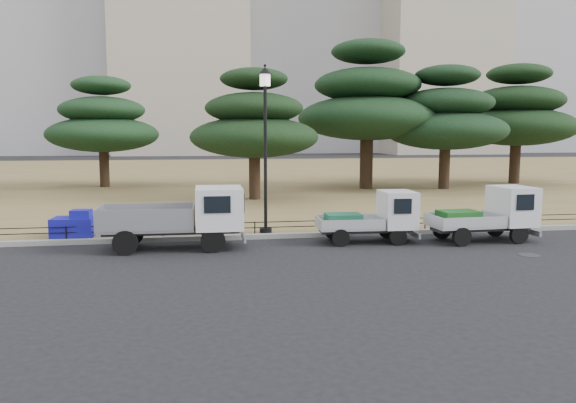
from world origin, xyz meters
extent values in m
plane|color=black|center=(0.00, 0.00, 0.00)|extent=(220.00, 220.00, 0.00)
cube|color=olive|center=(0.00, 30.60, 0.07)|extent=(120.00, 56.00, 0.15)
cube|color=gray|center=(0.00, 2.60, 0.08)|extent=(120.00, 0.25, 0.16)
cylinder|color=black|center=(-2.45, 0.62, 0.36)|extent=(0.72, 0.16, 0.72)
cylinder|color=black|center=(-2.42, 2.18, 0.36)|extent=(0.72, 0.16, 0.72)
cylinder|color=black|center=(-4.94, 0.66, 0.36)|extent=(0.72, 0.16, 0.72)
cylinder|color=black|center=(-4.92, 2.22, 0.36)|extent=(0.72, 0.16, 0.72)
cube|color=#2D2D30|center=(-3.65, 1.42, 0.55)|extent=(4.04, 0.92, 0.13)
cube|color=gray|center=(-4.37, 1.43, 0.96)|extent=(2.82, 1.62, 0.70)
cube|color=silver|center=(-2.23, 1.39, 1.23)|extent=(1.43, 1.74, 1.24)
cylinder|color=black|center=(3.29, 0.82, 0.27)|extent=(0.55, 0.17, 0.55)
cylinder|color=black|center=(3.34, 2.00, 0.27)|extent=(0.55, 0.17, 0.55)
cylinder|color=black|center=(1.47, 0.90, 0.27)|extent=(0.55, 0.17, 0.55)
cylinder|color=black|center=(1.52, 2.08, 0.27)|extent=(0.55, 0.17, 0.55)
cube|color=#2D2D30|center=(2.43, 1.45, 0.40)|extent=(2.97, 0.80, 0.13)
cube|color=#B4B6BC|center=(1.90, 1.47, 0.65)|extent=(2.08, 1.33, 0.36)
cube|color=silver|center=(3.47, 1.40, 1.05)|extent=(1.08, 1.39, 1.17)
cube|color=#1B5E40|center=(1.70, 1.48, 0.74)|extent=(1.15, 0.86, 0.40)
cylinder|color=black|center=(7.15, 0.42, 0.30)|extent=(0.60, 0.19, 0.59)
cylinder|color=black|center=(7.09, 1.72, 0.30)|extent=(0.60, 0.19, 0.59)
cylinder|color=black|center=(5.18, 0.32, 0.30)|extent=(0.60, 0.19, 0.59)
cylinder|color=black|center=(5.11, 1.62, 0.30)|extent=(0.60, 0.19, 0.59)
cube|color=#2D2D30|center=(6.16, 1.02, 0.43)|extent=(3.22, 0.89, 0.14)
cube|color=#B9BBC1|center=(5.58, 0.99, 0.70)|extent=(2.26, 1.45, 0.39)
cube|color=silver|center=(7.28, 1.08, 1.13)|extent=(1.18, 1.51, 1.25)
cube|color=#1A5B1D|center=(5.36, 0.98, 0.80)|extent=(1.25, 0.94, 0.43)
cylinder|color=black|center=(-0.61, 2.90, 0.23)|extent=(0.41, 0.41, 0.15)
cylinder|color=black|center=(-0.61, 2.90, 2.66)|extent=(0.11, 0.11, 4.71)
cylinder|color=white|center=(-0.61, 2.90, 5.20)|extent=(0.38, 0.38, 0.38)
cone|color=black|center=(-0.61, 2.90, 5.51)|extent=(0.49, 0.49, 0.24)
cylinder|color=black|center=(0.00, 2.75, 0.35)|extent=(38.00, 0.03, 0.03)
cylinder|color=black|center=(0.00, 2.75, 0.53)|extent=(38.00, 0.03, 0.03)
cylinder|color=black|center=(0.00, 2.75, 0.35)|extent=(0.04, 0.04, 0.40)
cube|color=#1615AA|center=(-6.85, 3.23, 0.46)|extent=(1.38, 1.06, 0.62)
cube|color=#1615AA|center=(-6.59, 3.10, 0.90)|extent=(0.65, 0.57, 0.26)
cylinder|color=#2D2D30|center=(6.50, -1.20, 0.01)|extent=(0.60, 0.60, 0.01)
cylinder|color=black|center=(-8.59, 21.00, 1.49)|extent=(0.60, 0.60, 2.67)
ellipsoid|color=#163319|center=(-8.59, 21.00, 3.43)|extent=(6.87, 6.87, 2.20)
ellipsoid|color=#163319|center=(-8.59, 21.00, 4.93)|extent=(5.24, 5.24, 1.68)
ellipsoid|color=#163319|center=(-8.59, 21.00, 6.44)|extent=(3.62, 3.62, 1.16)
cylinder|color=black|center=(0.04, 12.73, 1.43)|extent=(0.58, 0.58, 2.57)
ellipsoid|color=black|center=(0.04, 12.73, 3.30)|extent=(6.47, 6.47, 2.07)
ellipsoid|color=black|center=(0.04, 12.73, 4.74)|extent=(4.94, 4.94, 1.58)
ellipsoid|color=black|center=(0.04, 12.73, 6.18)|extent=(3.41, 3.41, 1.09)
cylinder|color=black|center=(7.34, 17.28, 1.89)|extent=(0.78, 0.78, 3.48)
ellipsoid|color=black|center=(7.34, 17.28, 4.41)|extent=(8.37, 8.37, 2.68)
ellipsoid|color=black|center=(7.34, 17.28, 6.37)|extent=(6.39, 6.39, 2.05)
ellipsoid|color=black|center=(7.34, 17.28, 8.32)|extent=(4.41, 4.41, 1.41)
cylinder|color=black|center=(11.95, 16.32, 1.59)|extent=(0.65, 0.65, 2.88)
ellipsoid|color=black|center=(11.95, 16.32, 3.68)|extent=(7.31, 7.31, 2.34)
ellipsoid|color=black|center=(11.95, 16.32, 5.29)|extent=(5.58, 5.58, 1.79)
ellipsoid|color=black|center=(11.95, 16.32, 6.91)|extent=(3.85, 3.85, 1.23)
cylinder|color=black|center=(18.29, 19.14, 1.69)|extent=(0.69, 0.69, 3.08)
ellipsoid|color=black|center=(18.29, 19.14, 3.93)|extent=(7.87, 7.87, 2.52)
ellipsoid|color=black|center=(18.29, 19.14, 5.66)|extent=(6.01, 6.01, 1.92)
ellipsoid|color=black|center=(18.29, 19.14, 7.39)|extent=(4.15, 4.15, 1.33)
cube|color=#AAA08C|center=(40.00, 82.00, 24.00)|extent=(20.00, 18.00, 48.00)
camera|label=1|loc=(-2.90, -15.65, 3.45)|focal=35.00mm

